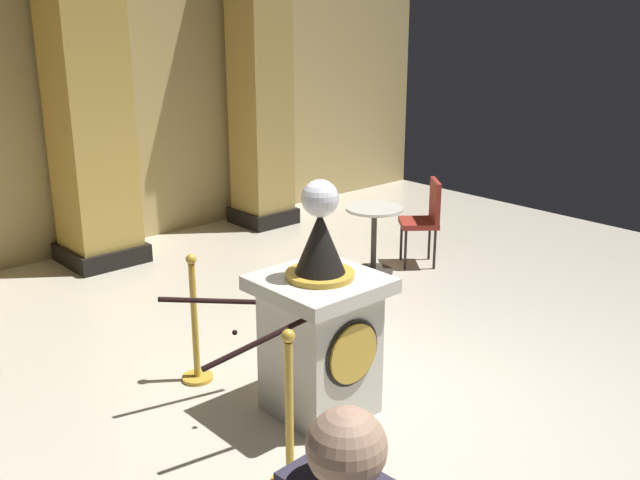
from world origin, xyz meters
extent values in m
plane|color=beige|center=(0.00, 0.00, 0.00)|extent=(11.21, 11.21, 0.00)
cube|color=tan|center=(0.00, 4.77, 2.04)|extent=(11.21, 0.16, 4.09)
cube|color=beige|center=(-0.33, 0.17, 0.46)|extent=(0.62, 0.62, 0.91)
cube|color=beige|center=(-0.33, 0.17, 0.96)|extent=(0.78, 0.78, 0.10)
cylinder|color=gold|center=(-0.33, -0.16, 0.56)|extent=(0.42, 0.03, 0.42)
cylinder|color=black|center=(-0.33, -0.15, 0.56)|extent=(0.47, 0.01, 0.47)
cylinder|color=gold|center=(-0.33, 0.17, 1.03)|extent=(0.47, 0.47, 0.04)
cone|color=black|center=(-0.33, 0.17, 1.26)|extent=(0.34, 0.34, 0.42)
cylinder|color=gold|center=(-0.33, 0.17, 1.47)|extent=(0.03, 0.03, 0.06)
sphere|color=silver|center=(-0.33, 0.17, 1.56)|extent=(0.25, 0.25, 0.25)
cylinder|color=gold|center=(-0.73, 1.14, 0.01)|extent=(0.24, 0.24, 0.03)
cylinder|color=gold|center=(-0.73, 1.14, 0.47)|extent=(0.05, 0.05, 0.94)
sphere|color=gold|center=(-0.73, 1.14, 0.98)|extent=(0.08, 0.08, 0.08)
cylinder|color=gold|center=(-1.04, -0.35, 0.47)|extent=(0.05, 0.05, 0.94)
sphere|color=gold|center=(-1.04, -0.35, 0.98)|extent=(0.08, 0.08, 0.08)
cylinder|color=black|center=(-0.81, 0.77, 0.79)|extent=(0.76, 0.19, 0.22)
cylinder|color=black|center=(-0.96, 0.02, 0.79)|extent=(0.76, 0.19, 0.22)
sphere|color=black|center=(-0.89, 0.40, 0.70)|extent=(0.04, 0.04, 0.04)
cube|color=black|center=(2.31, 4.23, 0.10)|extent=(0.70, 0.70, 0.20)
cube|color=tan|center=(2.31, 4.23, 1.96)|extent=(0.61, 0.61, 3.93)
cube|color=black|center=(0.00, 4.23, 0.10)|extent=(0.82, 0.82, 0.20)
cube|color=gold|center=(0.00, 4.23, 1.96)|extent=(0.71, 0.71, 3.93)
sphere|color=tan|center=(-2.21, -2.02, 1.60)|extent=(0.23, 0.23, 0.23)
cylinder|color=#332D28|center=(2.01, 1.91, 0.01)|extent=(0.43, 0.43, 0.03)
cylinder|color=#332D28|center=(2.01, 1.91, 0.36)|extent=(0.06, 0.06, 0.71)
cylinder|color=silver|center=(2.01, 1.91, 0.71)|extent=(0.61, 0.61, 0.03)
cylinder|color=black|center=(2.54, 1.99, 0.23)|extent=(0.03, 0.03, 0.45)
cylinder|color=black|center=(2.34, 1.74, 0.23)|extent=(0.03, 0.03, 0.45)
cylinder|color=black|center=(2.79, 1.78, 0.23)|extent=(0.03, 0.03, 0.45)
cylinder|color=black|center=(2.58, 1.54, 0.23)|extent=(0.03, 0.03, 0.45)
cube|color=maroon|center=(2.56, 1.76, 0.48)|extent=(0.56, 0.56, 0.06)
cube|color=maroon|center=(2.69, 1.65, 0.73)|extent=(0.29, 0.34, 0.45)
camera|label=1|loc=(-3.42, -3.27, 2.75)|focal=41.17mm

